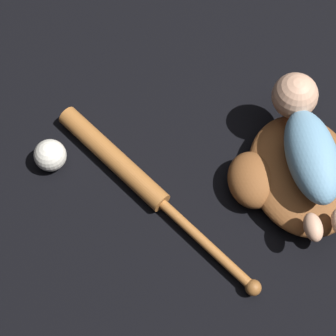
{
  "coord_description": "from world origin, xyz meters",
  "views": [
    {
      "loc": [
        -0.48,
        0.41,
        1.15
      ],
      "look_at": [
        0.03,
        0.34,
        0.07
      ],
      "focal_mm": 60.0,
      "sensor_mm": 36.0,
      "label": 1
    }
  ],
  "objects_px": {
    "baby_figure": "(307,140)",
    "baseball": "(50,155)",
    "baseball_glove": "(294,175)",
    "baseball_bat": "(131,174)"
  },
  "relations": [
    {
      "from": "baseball_glove",
      "to": "baseball",
      "type": "relative_size",
      "value": 4.05
    },
    {
      "from": "baseball",
      "to": "baby_figure",
      "type": "bearing_deg",
      "value": -98.67
    },
    {
      "from": "baby_figure",
      "to": "baseball",
      "type": "bearing_deg",
      "value": 81.33
    },
    {
      "from": "baseball_bat",
      "to": "baseball",
      "type": "relative_size",
      "value": 6.7
    },
    {
      "from": "baseball_glove",
      "to": "baseball",
      "type": "xyz_separation_m",
      "value": [
        0.12,
        0.53,
        -0.0
      ]
    },
    {
      "from": "baseball_bat",
      "to": "baseball",
      "type": "xyz_separation_m",
      "value": [
        0.06,
        0.17,
        0.01
      ]
    },
    {
      "from": "baseball_glove",
      "to": "baseball_bat",
      "type": "relative_size",
      "value": 0.61
    },
    {
      "from": "baby_figure",
      "to": "baseball_bat",
      "type": "height_order",
      "value": "baby_figure"
    },
    {
      "from": "baseball_glove",
      "to": "baby_figure",
      "type": "xyz_separation_m",
      "value": [
        0.04,
        -0.02,
        0.09
      ]
    },
    {
      "from": "baseball_bat",
      "to": "baby_figure",
      "type": "bearing_deg",
      "value": -93.03
    }
  ]
}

